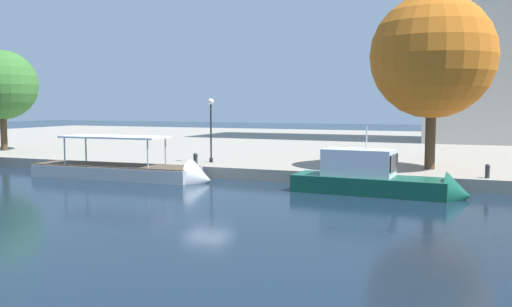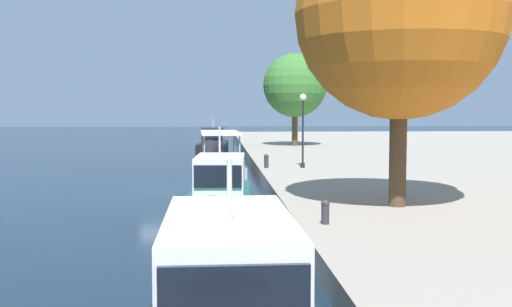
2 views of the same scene
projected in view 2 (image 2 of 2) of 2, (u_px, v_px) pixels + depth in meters
ground_plane at (163, 189)px, 33.29m from camera, size 220.00×220.00×0.00m
motor_yacht_0 at (213, 147)px, 57.73m from camera, size 9.70×3.09×4.22m
tour_boat_1 at (221, 169)px, 40.82m from camera, size 12.68×3.15×3.86m
motor_yacht_2 at (219, 203)px, 24.64m from camera, size 9.46×2.97×4.61m
mooring_bollard_0 at (266, 160)px, 37.48m from camera, size 0.31×0.31×0.86m
mooring_bollard_2 at (325, 211)px, 19.37m from camera, size 0.28×0.28×0.80m
lamp_post at (303, 121)px, 37.38m from camera, size 0.42×0.42×4.53m
tree_1 at (410, 8)px, 22.57m from camera, size 7.81×8.04×11.04m
tree_2 at (296, 83)px, 59.11m from camera, size 6.17×6.17×8.94m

